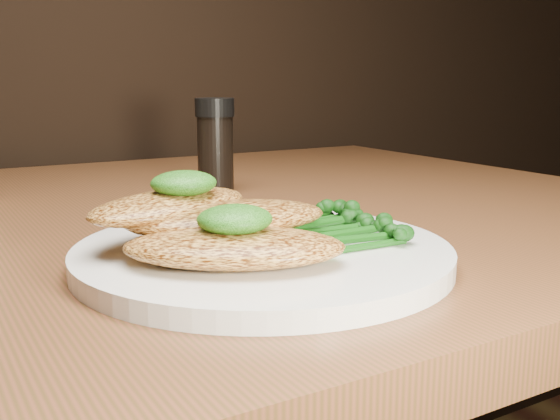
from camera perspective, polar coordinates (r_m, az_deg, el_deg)
plate at (r=0.47m, az=-1.50°, el=-3.86°), size 0.27×0.27×0.01m
chicken_front at (r=0.42m, az=-4.01°, el=-3.24°), size 0.16×0.14×0.02m
chicken_mid at (r=0.46m, az=-4.64°, el=-0.68°), size 0.16×0.10×0.02m
chicken_back at (r=0.47m, az=-9.54°, el=0.37°), size 0.15×0.11×0.02m
pesto_front at (r=0.42m, az=-3.96°, el=-0.81°), size 0.06×0.05×0.02m
pesto_back at (r=0.47m, az=-8.39°, el=2.33°), size 0.05×0.05×0.02m
broccolini_bundle at (r=0.49m, az=2.69°, el=-1.33°), size 0.15×0.14×0.02m
pepper_grinder at (r=0.75m, az=-5.65°, el=5.55°), size 0.05×0.05×0.11m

